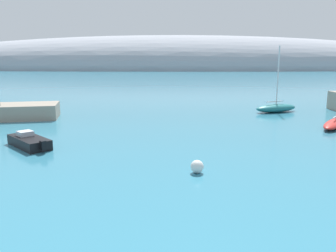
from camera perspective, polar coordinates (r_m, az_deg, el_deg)
name	(u,v)px	position (r m, az deg, el deg)	size (l,w,h in m)	color
distant_ridge	(174,69)	(213.78, 1.01, 9.27)	(355.85, 69.42, 39.89)	#999EA8
sailboat_red_near_shore	(336,123)	(40.32, 25.70, 0.48)	(5.66, 6.79, 8.37)	red
sailboat_teal_mid_mooring	(276,108)	(48.42, 17.24, 2.89)	(6.51, 4.42, 8.63)	#1E6B70
motorboat_black_foreground	(29,142)	(30.49, -21.75, -2.37)	(4.58, 4.65, 1.21)	black
mooring_buoy_white	(197,167)	(22.13, 4.78, -6.63)	(0.83, 0.83, 0.83)	silver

